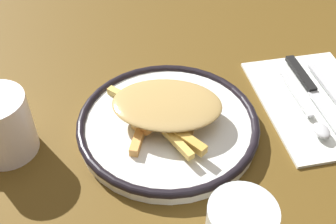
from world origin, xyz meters
TOP-DOWN VIEW (x-y plane):
  - ground_plane at (0.00, 0.00)m, footprint 2.60×2.60m
  - plate at (0.00, 0.00)m, footprint 0.26×0.26m
  - fries_heap at (0.00, -0.01)m, footprint 0.18×0.17m
  - napkin at (-0.24, -0.01)m, footprint 0.17×0.24m
  - knife at (-0.24, -0.03)m, footprint 0.02×0.21m
  - spoon at (-0.21, 0.03)m, footprint 0.02×0.15m
  - coffee_mug at (0.23, -0.02)m, footprint 0.11×0.08m

SIDE VIEW (x-z plane):
  - ground_plane at x=0.00m, z-range 0.00..0.00m
  - napkin at x=-0.24m, z-range 0.00..0.01m
  - plate at x=0.00m, z-range 0.00..0.02m
  - knife at x=-0.24m, z-range 0.01..0.02m
  - spoon at x=-0.21m, z-range 0.01..0.02m
  - fries_heap at x=0.00m, z-range 0.02..0.06m
  - coffee_mug at x=0.23m, z-range 0.00..0.09m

